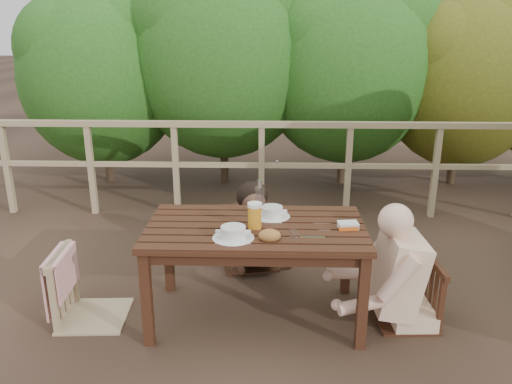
{
  "coord_description": "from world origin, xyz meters",
  "views": [
    {
      "loc": [
        0.09,
        -3.15,
        1.96
      ],
      "look_at": [
        0.0,
        0.05,
        0.9
      ],
      "focal_mm": 35.92,
      "sensor_mm": 36.0,
      "label": 1
    }
  ],
  "objects_px": {
    "table": "(256,273)",
    "soup_far": "(272,212)",
    "chair_right": "(410,266)",
    "diner_right": "(418,226)",
    "soup_near": "(233,233)",
    "bottle": "(260,199)",
    "butter_tub": "(348,226)",
    "chair_left": "(89,257)",
    "beer_glass": "(255,216)",
    "bread_roll": "(270,236)",
    "woman": "(249,198)",
    "tumbler": "(294,236)",
    "chair_far": "(249,214)"
  },
  "relations": [
    {
      "from": "table",
      "to": "soup_far",
      "type": "height_order",
      "value": "soup_far"
    },
    {
      "from": "chair_right",
      "to": "diner_right",
      "type": "relative_size",
      "value": 0.59
    },
    {
      "from": "diner_right",
      "to": "soup_near",
      "type": "bearing_deg",
      "value": 96.12
    },
    {
      "from": "diner_right",
      "to": "bottle",
      "type": "distance_m",
      "value": 1.07
    },
    {
      "from": "table",
      "to": "butter_tub",
      "type": "bearing_deg",
      "value": -3.11
    },
    {
      "from": "chair_left",
      "to": "chair_right",
      "type": "distance_m",
      "value": 2.16
    },
    {
      "from": "beer_glass",
      "to": "bottle",
      "type": "height_order",
      "value": "bottle"
    },
    {
      "from": "table",
      "to": "soup_near",
      "type": "bearing_deg",
      "value": -123.02
    },
    {
      "from": "soup_near",
      "to": "butter_tub",
      "type": "distance_m",
      "value": 0.76
    },
    {
      "from": "chair_left",
      "to": "soup_far",
      "type": "xyz_separation_m",
      "value": [
        1.23,
        0.23,
        0.25
      ]
    },
    {
      "from": "diner_right",
      "to": "soup_far",
      "type": "distance_m",
      "value": 0.98
    },
    {
      "from": "bread_roll",
      "to": "woman",
      "type": "bearing_deg",
      "value": 99.3
    },
    {
      "from": "chair_left",
      "to": "bottle",
      "type": "bearing_deg",
      "value": -81.01
    },
    {
      "from": "diner_right",
      "to": "butter_tub",
      "type": "bearing_deg",
      "value": 88.51
    },
    {
      "from": "table",
      "to": "bottle",
      "type": "relative_size",
      "value": 5.3
    },
    {
      "from": "table",
      "to": "chair_right",
      "type": "xyz_separation_m",
      "value": [
        1.03,
        -0.02,
        0.08
      ]
    },
    {
      "from": "beer_glass",
      "to": "tumbler",
      "type": "relative_size",
      "value": 2.58
    },
    {
      "from": "table",
      "to": "chair_left",
      "type": "distance_m",
      "value": 1.13
    },
    {
      "from": "chair_far",
      "to": "bread_roll",
      "type": "height_order",
      "value": "chair_far"
    },
    {
      "from": "table",
      "to": "chair_far",
      "type": "xyz_separation_m",
      "value": [
        -0.08,
        0.82,
        0.11
      ]
    },
    {
      "from": "soup_far",
      "to": "tumbler",
      "type": "bearing_deg",
      "value": -70.97
    },
    {
      "from": "woman",
      "to": "beer_glass",
      "type": "height_order",
      "value": "woman"
    },
    {
      "from": "chair_left",
      "to": "chair_right",
      "type": "height_order",
      "value": "chair_left"
    },
    {
      "from": "beer_glass",
      "to": "bread_roll",
      "type": "bearing_deg",
      "value": -63.42
    },
    {
      "from": "bread_roll",
      "to": "bottle",
      "type": "relative_size",
      "value": 0.51
    },
    {
      "from": "beer_glass",
      "to": "soup_near",
      "type": "bearing_deg",
      "value": -126.42
    },
    {
      "from": "chair_right",
      "to": "tumbler",
      "type": "xyz_separation_m",
      "value": [
        -0.79,
        -0.2,
        0.29
      ]
    },
    {
      "from": "chair_far",
      "to": "beer_glass",
      "type": "xyz_separation_m",
      "value": [
        0.08,
        -0.86,
        0.31
      ]
    },
    {
      "from": "soup_near",
      "to": "beer_glass",
      "type": "relative_size",
      "value": 1.44
    },
    {
      "from": "soup_near",
      "to": "chair_right",
      "type": "bearing_deg",
      "value": 8.9
    },
    {
      "from": "chair_far",
      "to": "woman",
      "type": "height_order",
      "value": "woman"
    },
    {
      "from": "chair_far",
      "to": "soup_far",
      "type": "height_order",
      "value": "chair_far"
    },
    {
      "from": "chair_far",
      "to": "soup_near",
      "type": "distance_m",
      "value": 1.07
    },
    {
      "from": "diner_right",
      "to": "bread_roll",
      "type": "height_order",
      "value": "diner_right"
    },
    {
      "from": "bottle",
      "to": "soup_near",
      "type": "bearing_deg",
      "value": -111.23
    },
    {
      "from": "butter_tub",
      "to": "beer_glass",
      "type": "bearing_deg",
      "value": 172.96
    },
    {
      "from": "table",
      "to": "bottle",
      "type": "bearing_deg",
      "value": 83.82
    },
    {
      "from": "woman",
      "to": "soup_far",
      "type": "xyz_separation_m",
      "value": [
        0.19,
        -0.67,
        0.13
      ]
    },
    {
      "from": "chair_left",
      "to": "bread_roll",
      "type": "xyz_separation_m",
      "value": [
        1.22,
        -0.18,
        0.24
      ]
    },
    {
      "from": "soup_far",
      "to": "diner_right",
      "type": "bearing_deg",
      "value": -11.77
    },
    {
      "from": "beer_glass",
      "to": "woman",
      "type": "bearing_deg",
      "value": 95.04
    },
    {
      "from": "tumbler",
      "to": "table",
      "type": "bearing_deg",
      "value": 137.58
    },
    {
      "from": "beer_glass",
      "to": "butter_tub",
      "type": "bearing_deg",
      "value": -0.03
    },
    {
      "from": "soup_far",
      "to": "butter_tub",
      "type": "distance_m",
      "value": 0.54
    },
    {
      "from": "tumbler",
      "to": "chair_left",
      "type": "bearing_deg",
      "value": 172.9
    },
    {
      "from": "beer_glass",
      "to": "soup_far",
      "type": "bearing_deg",
      "value": 61.43
    },
    {
      "from": "chair_left",
      "to": "soup_near",
      "type": "height_order",
      "value": "chair_left"
    },
    {
      "from": "diner_right",
      "to": "soup_far",
      "type": "relative_size",
      "value": 5.59
    },
    {
      "from": "chair_right",
      "to": "butter_tub",
      "type": "bearing_deg",
      "value": -91.42
    },
    {
      "from": "soup_far",
      "to": "beer_glass",
      "type": "relative_size",
      "value": 1.37
    }
  ]
}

